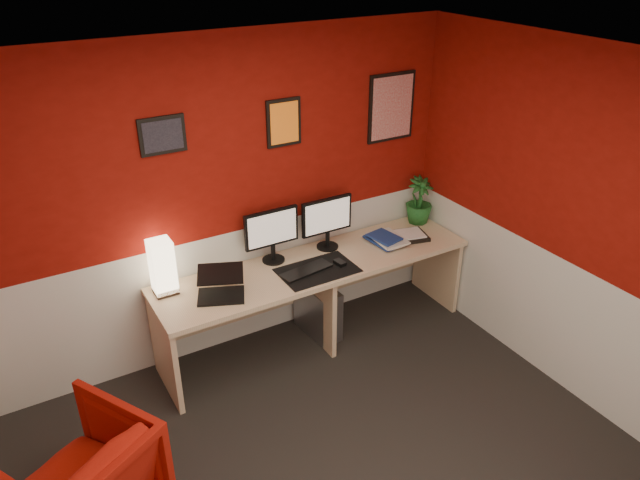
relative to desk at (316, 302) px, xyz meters
The scene contains 23 objects.
ceiling 2.64m from the desk, 115.75° to the right, with size 4.00×3.50×0.01m, color white.
wall_back 1.17m from the desk, 153.02° to the left, with size 4.00×0.01×2.50m, color maroon.
wall_right 2.12m from the desk, 46.74° to the right, with size 0.01×3.50×2.50m, color maroon.
wainscot_back 0.77m from the desk, 153.36° to the left, with size 4.00×0.01×1.00m, color silver.
wainscot_right 1.93m from the desk, 46.84° to the right, with size 0.01×3.50×1.00m, color silver.
desk is the anchor object (origin of this frame).
shoji_lamp 1.30m from the desk, behind, with size 0.16×0.16×0.40m, color #FFE5B2.
laptop 0.96m from the desk, behind, with size 0.33×0.23×0.22m, color black.
monitor_left 0.74m from the desk, 142.03° to the left, with size 0.45×0.06×0.58m, color black.
monitor_right 0.71m from the desk, 40.19° to the left, with size 0.45×0.06×0.58m, color black.
desk_mat 0.39m from the desk, 112.94° to the right, with size 0.60×0.38×0.01m, color black.
keyboard 0.41m from the desk, 147.72° to the right, with size 0.42×0.14×0.02m, color black.
mouse 0.43m from the desk, 37.94° to the right, with size 0.06×0.10×0.03m, color black.
book_bottom 0.68m from the desk, ahead, with size 0.24×0.32×0.03m, color navy.
book_middle 0.70m from the desk, ahead, with size 0.24×0.32×0.02m, color silver.
book_top 0.71m from the desk, ahead, with size 0.19×0.26×0.02m, color navy.
zen_tray 0.96m from the desk, ahead, with size 0.35×0.25×0.03m, color black.
potted_plant 1.32m from the desk, ahead, with size 0.24×0.24×0.42m, color #19591E.
pc_tower 0.17m from the desk, 50.94° to the left, with size 0.20×0.45×0.45m, color #99999E.
armchair 2.21m from the desk, 157.12° to the right, with size 0.73×0.75×0.68m, color #A3170C.
art_left 1.82m from the desk, 161.71° to the left, with size 0.32×0.02×0.26m, color black.
art_center 1.47m from the desk, 103.91° to the left, with size 0.28×0.02×0.36m, color orange.
art_right 1.71m from the desk, 19.96° to the left, with size 0.44×0.02×0.56m, color red.
Camera 1 is at (-1.38, -2.19, 3.11)m, focal length 33.88 mm.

